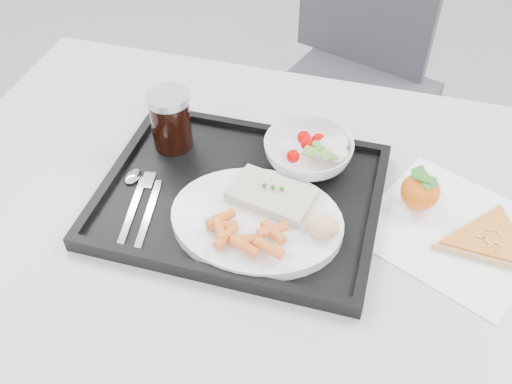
% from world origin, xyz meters
% --- Properties ---
extents(table, '(1.20, 0.80, 0.75)m').
position_xyz_m(table, '(0.00, 0.30, 0.68)').
color(table, silver).
rests_on(table, ground).
extents(chair, '(0.53, 0.54, 0.93)m').
position_xyz_m(chair, '(0.04, 1.13, 0.54)').
color(chair, '#36363D').
rests_on(chair, ground).
extents(tray, '(0.45, 0.35, 0.03)m').
position_xyz_m(tray, '(-0.05, 0.31, 0.76)').
color(tray, black).
rests_on(tray, table).
extents(dinner_plate, '(0.27, 0.27, 0.02)m').
position_xyz_m(dinner_plate, '(-0.01, 0.25, 0.77)').
color(dinner_plate, white).
rests_on(dinner_plate, tray).
extents(fish_fillet, '(0.14, 0.10, 0.02)m').
position_xyz_m(fish_fillet, '(0.00, 0.29, 0.79)').
color(fish_fillet, beige).
rests_on(fish_fillet, dinner_plate).
extents(bread_roll, '(0.06, 0.06, 0.03)m').
position_xyz_m(bread_roll, '(0.09, 0.25, 0.80)').
color(bread_roll, '#D8C686').
rests_on(bread_roll, dinner_plate).
extents(salad_bowl, '(0.15, 0.15, 0.05)m').
position_xyz_m(salad_bowl, '(0.04, 0.41, 0.79)').
color(salad_bowl, white).
rests_on(salad_bowl, tray).
extents(cola_glass, '(0.07, 0.07, 0.11)m').
position_xyz_m(cola_glass, '(-0.20, 0.40, 0.82)').
color(cola_glass, black).
rests_on(cola_glass, tray).
extents(cutlery, '(0.09, 0.17, 0.01)m').
position_xyz_m(cutlery, '(-0.21, 0.25, 0.77)').
color(cutlery, silver).
rests_on(cutlery, tray).
extents(napkin, '(0.33, 0.32, 0.00)m').
position_xyz_m(napkin, '(0.29, 0.33, 0.75)').
color(napkin, white).
rests_on(napkin, table).
extents(tangerine, '(0.08, 0.08, 0.07)m').
position_xyz_m(tangerine, '(0.23, 0.37, 0.79)').
color(tangerine, '#FCAC21').
rests_on(tangerine, napkin).
extents(pizza_slice, '(0.24, 0.24, 0.02)m').
position_xyz_m(pizza_slice, '(0.34, 0.32, 0.76)').
color(pizza_slice, '#E4B969').
rests_on(pizza_slice, napkin).
extents(carrot_pile, '(0.13, 0.08, 0.02)m').
position_xyz_m(carrot_pile, '(-0.01, 0.20, 0.80)').
color(carrot_pile, orange).
rests_on(carrot_pile, dinner_plate).
extents(salad_contents, '(0.10, 0.09, 0.03)m').
position_xyz_m(salad_contents, '(0.06, 0.42, 0.80)').
color(salad_contents, '#CD0000').
rests_on(salad_contents, salad_bowl).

